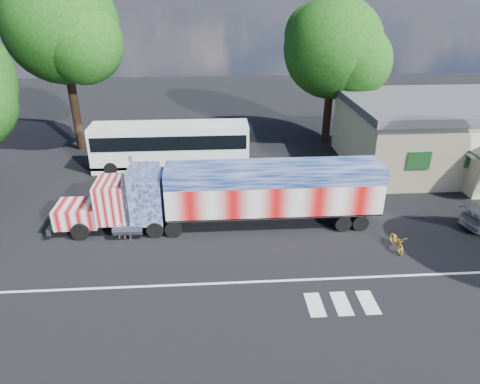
{
  "coord_description": "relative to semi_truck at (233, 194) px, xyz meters",
  "views": [
    {
      "loc": [
        -1.5,
        -19.44,
        12.63
      ],
      "look_at": [
        0.0,
        3.0,
        1.9
      ],
      "focal_mm": 32.0,
      "sensor_mm": 36.0,
      "label": 1
    }
  ],
  "objects": [
    {
      "name": "tree_ne_a",
      "position": [
        9.41,
        15.0,
        5.97
      ],
      "size": [
        8.79,
        8.37,
        12.27
      ],
      "color": "black",
      "rests_on": "ground"
    },
    {
      "name": "tree_nw_a",
      "position": [
        -12.37,
        14.21,
        7.87
      ],
      "size": [
        9.26,
        8.82,
        14.42
      ],
      "color": "black",
      "rests_on": "ground"
    },
    {
      "name": "coach_bus",
      "position": [
        -4.28,
        9.38,
        -0.28
      ],
      "size": [
        11.85,
        2.76,
        3.45
      ],
      "color": "silver",
      "rests_on": "ground"
    },
    {
      "name": "ground",
      "position": [
        0.43,
        -2.48,
        -2.06
      ],
      "size": [
        100.0,
        100.0,
        0.0
      ],
      "primitive_type": "plane",
      "color": "black"
    },
    {
      "name": "woman",
      "position": [
        -6.28,
        -0.99,
        -1.23
      ],
      "size": [
        0.62,
        0.41,
        1.66
      ],
      "primitive_type": "imported",
      "rotation": [
        0.0,
        0.0,
        0.03
      ],
      "color": "slate",
      "rests_on": "ground"
    },
    {
      "name": "lane_markings",
      "position": [
        2.14,
        -6.25,
        -2.06
      ],
      "size": [
        30.0,
        2.67,
        0.01
      ],
      "color": "silver",
      "rests_on": "ground"
    },
    {
      "name": "semi_truck",
      "position": [
        0.0,
        0.0,
        0.0
      ],
      "size": [
        18.8,
        2.97,
        4.01
      ],
      "color": "black",
      "rests_on": "ground"
    },
    {
      "name": "bicycle",
      "position": [
        8.59,
        -3.08,
        -1.61
      ],
      "size": [
        0.61,
        1.71,
        0.9
      ],
      "primitive_type": "imported",
      "rotation": [
        0.0,
        0.0,
        -0.01
      ],
      "color": "gold",
      "rests_on": "ground"
    }
  ]
}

